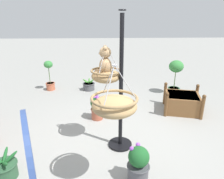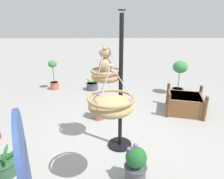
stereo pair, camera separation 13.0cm
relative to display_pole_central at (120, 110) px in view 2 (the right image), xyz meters
name	(u,v)px [view 2 (the right image)]	position (x,y,z in m)	size (l,w,h in m)	color
ground_plane	(115,140)	(0.18, 0.08, -0.74)	(40.00, 40.00, 0.00)	gray
display_pole_central	(120,110)	(0.00, 0.00, 0.00)	(0.44, 0.44, 2.41)	black
hanging_basket_with_teddy	(106,75)	(0.15, 0.25, 0.59)	(0.54, 0.54, 0.63)	#A37F51
teddy_bear	(105,63)	(0.15, 0.27, 0.82)	(0.35, 0.32, 0.51)	tan
hanging_basket_left_high	(111,105)	(-0.94, 0.17, 0.52)	(0.60, 0.60, 0.65)	tan
wooden_planter_box	(185,103)	(1.41, -1.71, -0.50)	(1.04, 1.08, 0.62)	brown
potted_plant_fern_front	(4,166)	(-0.73, 1.81, -0.59)	(0.47, 0.45, 0.41)	#2D5638
potted_plant_flowering_red	(92,85)	(3.12, 0.77, -0.60)	(0.41, 0.42, 0.38)	#4C4C51
potted_plant_tall_leafy	(179,74)	(2.64, -1.93, -0.09)	(0.43, 0.43, 1.06)	#2D5638
potted_plant_bushy_green	(136,165)	(-0.89, -0.18, -0.45)	(0.34, 0.34, 0.59)	#4C4C51
potted_plant_trailing_ivy	(54,76)	(3.19, 2.04, -0.29)	(0.31, 0.31, 0.98)	#BC6042
potted_plant_broad_leaf	(98,107)	(1.08, 0.45, -0.44)	(0.30, 0.30, 0.62)	#AD563D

